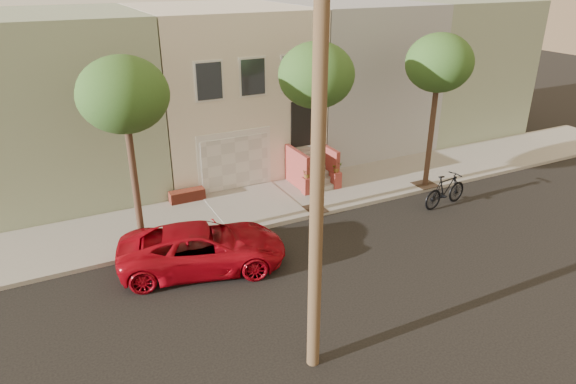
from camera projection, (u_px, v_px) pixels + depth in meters
name	position (u px, v px, depth m)	size (l,w,h in m)	color
ground	(346.00, 268.00, 16.17)	(90.00, 90.00, 0.00)	black
sidewalk	(274.00, 202.00, 20.51)	(40.00, 3.70, 0.15)	gray
house_row	(220.00, 86.00, 23.84)	(33.10, 11.70, 7.00)	beige
tree_left	(123.00, 96.00, 14.97)	(2.70, 2.57, 6.30)	#2D2116
tree_mid	(316.00, 76.00, 17.64)	(2.70, 2.57, 6.30)	#2D2116
tree_right	(439.00, 64.00, 19.90)	(2.70, 2.57, 6.30)	#2D2116
pickup_truck	(203.00, 248.00, 15.91)	(2.37, 5.15, 1.43)	#9A0612
motorcycle	(446.00, 190.00, 20.09)	(0.64, 2.25, 1.35)	black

